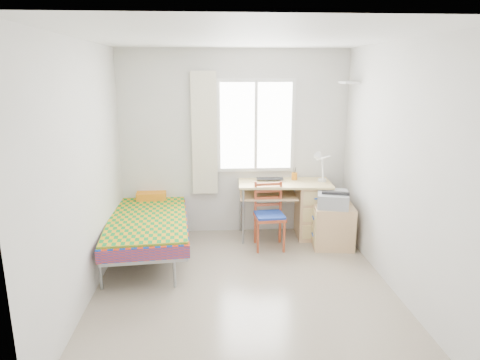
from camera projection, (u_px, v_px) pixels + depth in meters
name	position (u px, v px, depth m)	size (l,w,h in m)	color
floor	(244.00, 287.00, 4.67)	(3.50, 3.50, 0.00)	#BCAD93
ceiling	(244.00, 37.00, 4.03)	(3.50, 3.50, 0.00)	white
wall_back	(234.00, 144.00, 6.04)	(3.20, 3.20, 0.00)	silver
wall_left	(84.00, 174.00, 4.25)	(3.50, 3.50, 0.00)	silver
wall_right	(397.00, 169.00, 4.46)	(3.50, 3.50, 0.00)	silver
window	(256.00, 126.00, 5.98)	(1.10, 0.04, 1.30)	white
curtain	(204.00, 134.00, 5.91)	(0.35, 0.05, 1.70)	beige
floating_shelf	(349.00, 83.00, 5.59)	(0.20, 0.32, 0.03)	white
bed	(149.00, 219.00, 5.52)	(1.14, 2.16, 0.90)	gray
desk	(308.00, 207.00, 6.05)	(1.30, 0.65, 0.80)	#E1C376
chair	(270.00, 211.00, 5.66)	(0.41, 0.41, 0.88)	maroon
cabinet	(333.00, 226.00, 5.70)	(0.57, 0.52, 0.57)	tan
printer	(333.00, 199.00, 5.61)	(0.49, 0.54, 0.20)	gray
laptop	(270.00, 180.00, 5.99)	(0.38, 0.24, 0.03)	black
pen_cup	(294.00, 176.00, 6.06)	(0.08, 0.08, 0.10)	orange
task_lamp	(321.00, 163.00, 5.79)	(0.24, 0.34, 0.46)	white
book	(267.00, 196.00, 5.99)	(0.18, 0.25, 0.02)	gray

